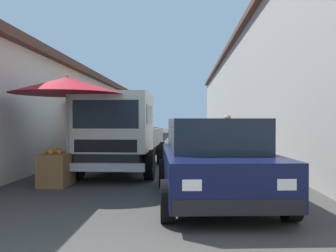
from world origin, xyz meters
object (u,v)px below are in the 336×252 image
object	(u,v)px
fruit_stall_mid_lane	(129,117)
fruit_stall_near_left	(65,98)
delivery_truck	(119,135)
vendor_by_crates	(227,141)
fruit_stall_far_left	(100,111)
hatchback_car	(214,159)
parked_scooter	(222,140)

from	to	relation	value
fruit_stall_mid_lane	fruit_stall_near_left	size ratio (longest dim) A/B	1.19
fruit_stall_near_left	delivery_truck	world-z (taller)	fruit_stall_near_left
fruit_stall_mid_lane	vendor_by_crates	world-z (taller)	fruit_stall_mid_lane
fruit_stall_far_left	delivery_truck	size ratio (longest dim) A/B	0.48
fruit_stall_far_left	fruit_stall_near_left	bearing A→B (deg)	-176.27
fruit_stall_far_left	vendor_by_crates	world-z (taller)	fruit_stall_far_left
hatchback_car	parked_scooter	world-z (taller)	hatchback_car
fruit_stall_near_left	vendor_by_crates	distance (m)	4.14
fruit_stall_far_left	hatchback_car	distance (m)	6.85
fruit_stall_far_left	parked_scooter	xyz separation A→B (m)	(5.52, -4.74, -1.29)
fruit_stall_near_left	parked_scooter	distance (m)	11.06
fruit_stall_far_left	delivery_truck	bearing A→B (deg)	-158.27
hatchback_car	vendor_by_crates	distance (m)	2.97
delivery_truck	parked_scooter	world-z (taller)	delivery_truck
hatchback_car	delivery_truck	xyz separation A→B (m)	(2.86, 2.21, 0.30)
fruit_stall_far_left	parked_scooter	distance (m)	7.39
fruit_stall_far_left	fruit_stall_near_left	xyz separation A→B (m)	(-4.51, -0.29, 0.17)
fruit_stall_far_left	vendor_by_crates	bearing A→B (deg)	-126.47
fruit_stall_far_left	vendor_by_crates	xyz separation A→B (m)	(-2.95, -3.99, -0.84)
hatchback_car	delivery_truck	size ratio (longest dim) A/B	0.81
fruit_stall_far_left	hatchback_car	size ratio (longest dim) A/B	0.60
fruit_stall_near_left	vendor_by_crates	xyz separation A→B (m)	(1.56, -3.69, -1.01)
vendor_by_crates	parked_scooter	distance (m)	8.51
vendor_by_crates	parked_scooter	world-z (taller)	vendor_by_crates
parked_scooter	delivery_truck	bearing A→B (deg)	157.43
hatchback_car	parked_scooter	distance (m)	11.46
fruit_stall_near_left	parked_scooter	world-z (taller)	fruit_stall_near_left
fruit_stall_near_left	hatchback_car	bearing A→B (deg)	-113.49
fruit_stall_mid_lane	hatchback_car	xyz separation A→B (m)	(-13.01, -3.52, -0.89)
fruit_stall_near_left	fruit_stall_mid_lane	bearing A→B (deg)	2.02
fruit_stall_mid_lane	vendor_by_crates	distance (m)	10.93
delivery_truck	fruit_stall_far_left	bearing A→B (deg)	21.73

